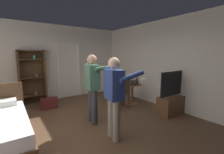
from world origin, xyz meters
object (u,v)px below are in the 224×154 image
at_px(wooden_chair, 123,91).
at_px(person_blue_shirt, 114,93).
at_px(suitcase_dark, 49,103).
at_px(tv_flatscreen, 173,101).
at_px(laptop, 133,83).
at_px(bookshelf, 32,75).
at_px(person_striped_shirt, 93,84).
at_px(bottle_on_table, 137,81).
at_px(side_table, 132,91).

bearing_deg(wooden_chair, person_blue_shirt, -134.24).
bearing_deg(suitcase_dark, person_blue_shirt, -65.63).
relative_size(tv_flatscreen, laptop, 3.36).
bearing_deg(bookshelf, tv_flatscreen, -46.35).
bearing_deg(tv_flatscreen, bookshelf, 133.65).
height_order(wooden_chair, person_blue_shirt, person_blue_shirt).
xyz_separation_m(bookshelf, laptop, (2.73, -2.05, -0.24)).
xyz_separation_m(tv_flatscreen, suitcase_dark, (-2.82, 2.50, -0.21)).
relative_size(wooden_chair, person_blue_shirt, 0.61).
bearing_deg(suitcase_dark, person_striped_shirt, -58.74).
distance_m(bottle_on_table, suitcase_dark, 2.95).
distance_m(bookshelf, bottle_on_table, 3.58).
relative_size(side_table, person_blue_shirt, 0.43).
bearing_deg(person_striped_shirt, bottle_on_table, 12.55).
bearing_deg(wooden_chair, suitcase_dark, 144.71).
distance_m(bookshelf, suitcase_dark, 1.20).
relative_size(bookshelf, person_striped_shirt, 1.09).
distance_m(tv_flatscreen, person_blue_shirt, 2.23).
bearing_deg(bottle_on_table, person_striped_shirt, -167.45).
bearing_deg(suitcase_dark, tv_flatscreen, -31.61).
distance_m(wooden_chair, suitcase_dark, 2.36).
relative_size(bottle_on_table, person_striped_shirt, 0.14).
distance_m(bookshelf, side_table, 3.46).
bearing_deg(laptop, wooden_chair, -168.95).
bearing_deg(person_blue_shirt, wooden_chair, 45.76).
bearing_deg(person_striped_shirt, tv_flatscreen, -20.21).
distance_m(laptop, person_blue_shirt, 2.21).
bearing_deg(suitcase_dark, laptop, -17.43).
relative_size(side_table, suitcase_dark, 1.40).
bearing_deg(bookshelf, bottle_on_table, -35.62).
height_order(wooden_chair, person_striped_shirt, person_striped_shirt).
xyz_separation_m(wooden_chair, suitcase_dark, (-1.90, 1.34, -0.38)).
distance_m(side_table, wooden_chair, 0.56).
bearing_deg(tv_flatscreen, person_striped_shirt, 159.79).
xyz_separation_m(laptop, suitcase_dark, (-2.40, 1.25, -0.59)).
distance_m(laptop, person_striped_shirt, 1.81).
height_order(bookshelf, wooden_chair, bookshelf).
distance_m(bookshelf, laptop, 3.42).
xyz_separation_m(tv_flatscreen, side_table, (-0.38, 1.30, 0.10)).
bearing_deg(suitcase_dark, side_table, -16.29).
bearing_deg(bottle_on_table, wooden_chair, -174.84).
xyz_separation_m(bottle_on_table, person_blue_shirt, (-1.91, -1.32, 0.14)).
bearing_deg(tv_flatscreen, laptop, 108.36).
bearing_deg(side_table, suitcase_dark, 153.75).
height_order(bookshelf, tv_flatscreen, bookshelf).
distance_m(person_blue_shirt, suitcase_dark, 2.80).
xyz_separation_m(tv_flatscreen, wooden_chair, (-0.92, 1.16, 0.17)).
height_order(tv_flatscreen, wooden_chair, tv_flatscreen).
xyz_separation_m(wooden_chair, person_striped_shirt, (-1.23, -0.36, 0.43)).
height_order(person_blue_shirt, person_striped_shirt, person_striped_shirt).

